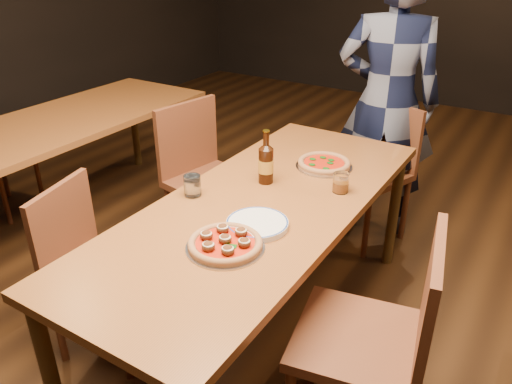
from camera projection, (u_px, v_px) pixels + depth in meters
The scene contains 14 objects.
ground at pixel (261, 331), 2.55m from camera, with size 9.00×9.00×0.00m, color black.
table_main at pixel (262, 216), 2.24m from camera, with size 0.80×2.00×0.75m.
table_left at pixel (65, 129), 3.27m from camera, with size 0.80×2.00×0.75m.
chair_main_nw at pixel (106, 270), 2.28m from camera, with size 0.41×0.41×0.87m, color brown, non-canonical shape.
chair_main_sw at pixel (213, 181), 3.00m from camera, with size 0.46×0.46×0.98m, color brown, non-canonical shape.
chair_main_e at pixel (359, 338), 1.82m from camera, with size 0.46×0.46×0.98m, color brown, non-canonical shape.
chair_end at pixel (368, 173), 3.17m from camera, with size 0.43×0.43×0.92m, color brown, non-canonical shape.
pizza_meatball at pixel (225, 243), 1.87m from camera, with size 0.30×0.30×0.06m.
pizza_margherita at pixel (324, 164), 2.54m from camera, with size 0.29×0.29×0.04m.
plate_stack at pixel (257, 224), 2.01m from camera, with size 0.25×0.25×0.02m, color white.
beer_bottle at pixel (266, 165), 2.35m from camera, with size 0.07×0.07×0.26m.
water_glass at pixel (192, 186), 2.24m from camera, with size 0.08×0.08×0.10m, color white.
amber_glass at pixel (341, 183), 2.28m from camera, with size 0.07×0.07×0.09m, color #AE5813.
diner at pixel (387, 102), 3.11m from camera, with size 0.64×0.42×1.76m, color black.
Camera 1 is at (1.01, -1.67, 1.79)m, focal length 35.00 mm.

